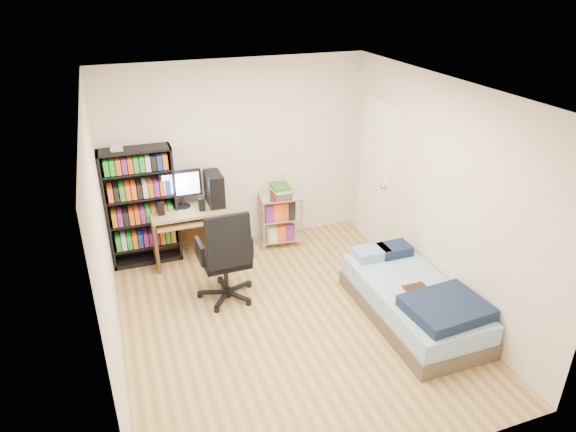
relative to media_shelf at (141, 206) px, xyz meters
name	(u,v)px	position (x,y,z in m)	size (l,w,h in m)	color
room	(289,218)	(1.31, -1.84, 0.46)	(3.58, 4.08, 2.58)	tan
media_shelf	(141,206)	(0.00, 0.00, 0.00)	(0.87, 0.29, 1.60)	black
computer_desk	(195,211)	(0.65, -0.09, -0.14)	(0.96, 0.55, 1.21)	tan
office_chair	(227,272)	(0.78, -1.21, -0.43)	(0.69, 0.69, 1.14)	black
wire_cart	(280,206)	(1.79, -0.14, -0.22)	(0.59, 0.45, 0.88)	silver
bed	(414,301)	(2.59, -2.26, -0.57)	(0.90, 1.80, 0.51)	brown
door	(376,174)	(3.03, -0.49, 0.21)	(0.12, 0.80, 2.00)	white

